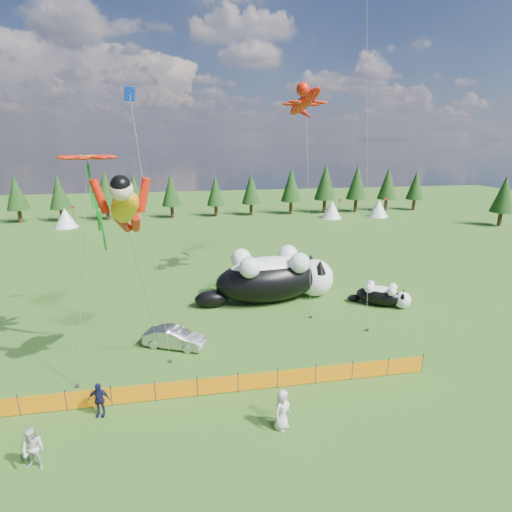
# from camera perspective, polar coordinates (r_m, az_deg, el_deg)

# --- Properties ---
(ground) EXTENTS (160.00, 160.00, 0.00)m
(ground) POSITION_cam_1_polar(r_m,az_deg,el_deg) (23.45, -6.10, -14.84)
(ground) COLOR #103D0B
(ground) RESTS_ON ground
(safety_fence) EXTENTS (22.06, 0.06, 1.10)m
(safety_fence) POSITION_cam_1_polar(r_m,az_deg,el_deg) (20.65, -5.47, -17.90)
(safety_fence) COLOR #262626
(safety_fence) RESTS_ON ground
(tree_line) EXTENTS (90.00, 4.00, 8.00)m
(tree_line) POSITION_cam_1_polar(r_m,az_deg,el_deg) (65.59, -9.24, 8.94)
(tree_line) COLOR black
(tree_line) RESTS_ON ground
(festival_tents) EXTENTS (50.00, 3.20, 2.80)m
(festival_tents) POSITION_cam_1_polar(r_m,az_deg,el_deg) (62.22, 1.21, 6.34)
(festival_tents) COLOR white
(festival_tents) RESTS_ON ground
(cat_large) EXTENTS (11.13, 4.83, 4.02)m
(cat_large) POSITION_cam_1_polar(r_m,az_deg,el_deg) (30.92, 2.64, -2.97)
(cat_large) COLOR black
(cat_large) RESTS_ON ground
(cat_small) EXTENTS (4.22, 3.23, 1.69)m
(cat_small) POSITION_cam_1_polar(r_m,az_deg,el_deg) (31.75, 17.63, -5.36)
(cat_small) COLOR black
(cat_small) RESTS_ON ground
(car) EXTENTS (3.89, 2.63, 1.21)m
(car) POSITION_cam_1_polar(r_m,az_deg,el_deg) (25.05, -11.57, -11.36)
(car) COLOR #B2B1B6
(car) RESTS_ON ground
(spectator_b) EXTENTS (0.97, 0.72, 1.78)m
(spectator_b) POSITION_cam_1_polar(r_m,az_deg,el_deg) (18.64, -29.24, -22.98)
(spectator_b) COLOR silver
(spectator_b) RESTS_ON ground
(spectator_c) EXTENTS (1.05, 0.65, 1.67)m
(spectator_c) POSITION_cam_1_polar(r_m,az_deg,el_deg) (20.35, -21.51, -18.54)
(spectator_c) COLOR #15173B
(spectator_c) RESTS_ON ground
(spectator_e) EXTENTS (1.08, 1.04, 1.87)m
(spectator_e) POSITION_cam_1_polar(r_m,az_deg,el_deg) (18.40, 3.75, -21.04)
(spectator_e) COLOR silver
(spectator_e) RESTS_ON ground
(superhero_kite) EXTENTS (4.71, 5.44, 11.06)m
(superhero_kite) POSITION_cam_1_polar(r_m,az_deg,el_deg) (19.77, -18.26, 6.62)
(superhero_kite) COLOR #DF9C0B
(superhero_kite) RESTS_ON ground
(gecko_kite) EXTENTS (4.64, 11.45, 17.16)m
(gecko_kite) POSITION_cam_1_polar(r_m,az_deg,el_deg) (34.04, 6.95, 21.02)
(gecko_kite) COLOR red
(gecko_kite) RESTS_ON ground
(flower_kite) EXTENTS (3.62, 4.72, 11.51)m
(flower_kite) POSITION_cam_1_polar(r_m,az_deg,el_deg) (22.25, -22.93, 12.44)
(flower_kite) COLOR red
(flower_kite) RESTS_ON ground
(diamond_kite_a) EXTENTS (2.23, 5.35, 15.74)m
(diamond_kite_a) POSITION_cam_1_polar(r_m,az_deg,el_deg) (25.52, -17.41, 20.05)
(diamond_kite_a) COLOR #0B2EB1
(diamond_kite_a) RESTS_ON ground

